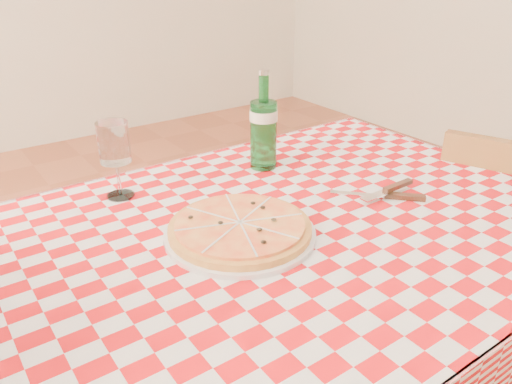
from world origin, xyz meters
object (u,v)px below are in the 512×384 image
dining_table (280,267)px  wine_glass (116,160)px  chair_near (501,250)px  pizza_plate (240,227)px  water_bottle (264,120)px

dining_table → wine_glass: 0.43m
chair_near → pizza_plate: 0.89m
chair_near → water_bottle: size_ratio=3.32×
chair_near → pizza_plate: size_ratio=2.79×
chair_near → pizza_plate: bearing=151.1°
chair_near → water_bottle: bearing=126.6°
dining_table → water_bottle: 0.39m
chair_near → wine_glass: 1.11m
dining_table → pizza_plate: 0.15m
water_bottle → wine_glass: 0.38m
chair_near → pizza_plate: (-0.83, 0.12, 0.30)m
dining_table → water_bottle: (0.16, 0.28, 0.22)m
water_bottle → wine_glass: (-0.37, 0.05, -0.04)m
dining_table → chair_near: 0.77m
dining_table → pizza_plate: (-0.09, 0.02, 0.12)m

